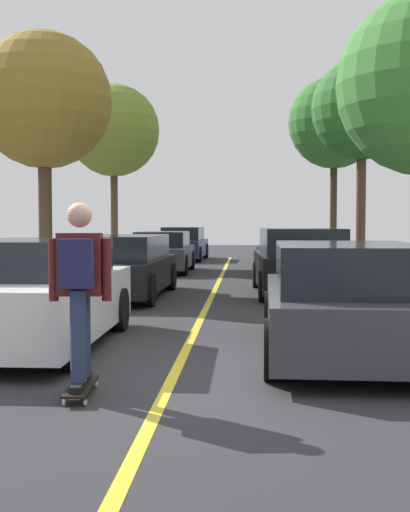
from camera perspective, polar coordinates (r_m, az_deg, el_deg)
ground at (r=7.32m, az=-2.60°, el=-9.93°), size 80.00×80.00×0.00m
center_line at (r=11.24m, az=-0.39°, el=-5.39°), size 0.12×39.20×0.01m
parked_car_left_nearest at (r=9.01m, az=-14.08°, el=-3.21°), size 1.88×4.09×1.40m
parked_car_left_near at (r=14.71m, az=-7.10°, el=-0.84°), size 2.03×4.68×1.33m
parked_car_left_far at (r=21.77m, az=-3.61°, el=0.31°), size 1.86×4.09×1.31m
parked_car_left_farthest at (r=28.68m, az=-1.86°, el=1.02°), size 1.96×4.62×1.40m
parked_car_right_nearest at (r=8.29m, az=11.79°, el=-3.71°), size 2.03×4.18×1.37m
parked_car_right_near at (r=15.21m, az=8.06°, el=-0.52°), size 2.11×4.39×1.48m
parked_car_right_far at (r=20.80m, az=6.86°, el=0.24°), size 1.89×4.38×1.37m
street_tree_left_nearest at (r=17.06m, az=-13.45°, el=12.59°), size 3.27×3.27×6.04m
street_tree_left_near at (r=25.27m, az=-7.72°, el=10.43°), size 3.36×3.36×6.51m
street_tree_right_near at (r=20.74m, az=13.13°, el=11.92°), size 2.97×2.97×6.28m
street_tree_right_far at (r=27.08m, az=10.87°, el=10.96°), size 3.54×3.54×7.10m
skateboard at (r=6.51m, az=-10.43°, el=-10.81°), size 0.29×0.86×0.10m
skateboarder at (r=6.32m, az=-10.57°, el=-2.19°), size 0.59×0.71×1.70m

